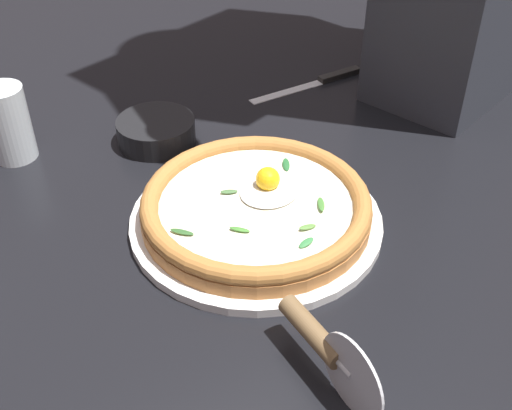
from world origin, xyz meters
The scene contains 7 objects.
ground_plane centered at (0.00, 0.00, -0.01)m, with size 2.40×2.40×0.03m, color black.
pizza_plate centered at (0.04, 0.02, 0.01)m, with size 0.33×0.33×0.01m, color white.
pizza centered at (0.04, 0.02, 0.03)m, with size 0.30×0.30×0.05m.
side_bowl centered at (0.06, -0.24, 0.02)m, with size 0.12×0.12×0.04m, color black.
pizza_cutter centered at (0.12, 0.25, 0.04)m, with size 0.03×0.15×0.09m.
table_knife centered at (-0.28, -0.25, 0.00)m, with size 0.23×0.03×0.01m.
drinking_glass centered at (0.25, -0.32, 0.05)m, with size 0.06×0.06×0.11m.
Camera 1 is at (0.41, 0.56, 0.54)m, focal length 45.49 mm.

